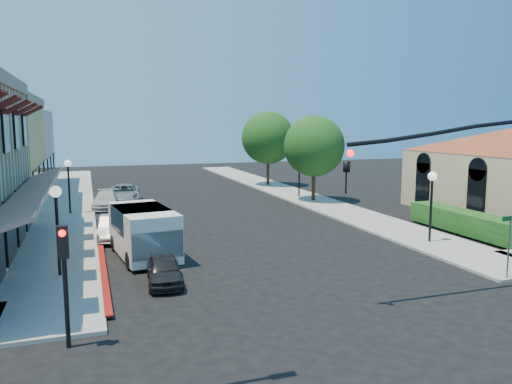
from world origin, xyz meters
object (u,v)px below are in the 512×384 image
object	(u,v)px
lamppost_right_near	(432,189)
parked_car_a	(164,270)
parked_car_c	(106,200)
street_tree_a	(314,146)
lamppost_left_near	(56,208)
lamppost_right_far	(299,164)
white_van	(144,229)
street_tree_b	(268,138)
signal_mast_arm	(493,176)
street_name_sign	(510,237)
secondary_signal	(64,263)
parked_car_b	(113,227)
lamppost_left_far	(68,173)
parked_car_d	(124,194)

from	to	relation	value
lamppost_right_near	parked_car_a	world-z (taller)	lamppost_right_near
lamppost_right_near	parked_car_c	size ratio (longest dim) A/B	0.87
street_tree_a	lamppost_left_near	size ratio (longest dim) A/B	1.82
lamppost_right_near	lamppost_right_far	bearing A→B (deg)	90.00
white_van	street_tree_b	bearing A→B (deg)	57.74
signal_mast_arm	lamppost_right_far	xyz separation A→B (m)	(2.64, 22.50, -1.35)
street_tree_b	street_name_sign	bearing A→B (deg)	-92.50
street_tree_b	secondary_signal	xyz separation A→B (m)	(-16.80, -30.59, -2.23)
street_name_sign	lamppost_right_near	distance (m)	5.98
lamppost_right_far	parked_car_b	bearing A→B (deg)	-145.82
street_name_sign	parked_car_a	world-z (taller)	street_name_sign
lamppost_left_near	street_name_sign	bearing A→B (deg)	-19.93
secondary_signal	street_tree_b	bearing A→B (deg)	61.23
signal_mast_arm	parked_car_b	bearing A→B (deg)	133.92
parked_car_b	parked_car_a	bearing A→B (deg)	-73.17
street_tree_a	lamppost_left_near	bearing A→B (deg)	-141.02
signal_mast_arm	parked_car_c	bearing A→B (deg)	118.42
street_tree_b	lamppost_left_far	bearing A→B (deg)	-149.97
street_tree_a	lamppost_left_far	distance (m)	17.36
street_name_sign	lamppost_right_near	xyz separation A→B (m)	(1.00, 5.80, 1.04)
secondary_signal	street_name_sign	xyz separation A→B (m)	(15.50, 0.79, -0.62)
secondary_signal	parked_car_d	xyz separation A→B (m)	(3.20, 24.59, -1.63)
signal_mast_arm	parked_car_a	size ratio (longest dim) A/B	2.61
lamppost_right_near	lamppost_right_far	world-z (taller)	same
lamppost_left_far	lamppost_right_near	distance (m)	22.02
lamppost_left_far	signal_mast_arm	bearing A→B (deg)	-55.00
street_tree_b	parked_car_b	world-z (taller)	street_tree_b
secondary_signal	street_name_sign	bearing A→B (deg)	2.93
secondary_signal	lamppost_right_far	distance (m)	27.98
street_tree_a	lamppost_left_far	size ratio (longest dim) A/B	1.82
street_tree_b	signal_mast_arm	size ratio (longest dim) A/B	0.88
lamppost_left_near	lamppost_left_far	bearing A→B (deg)	90.00
street_tree_b	secondary_signal	bearing A→B (deg)	-118.77
lamppost_left_far	parked_car_b	distance (m)	8.57
lamppost_right_far	street_name_sign	bearing A→B (deg)	-92.63
signal_mast_arm	lamppost_left_near	xyz separation A→B (m)	(-14.36, 6.50, -1.35)
secondary_signal	parked_car_b	world-z (taller)	secondary_signal
signal_mast_arm	street_tree_b	bearing A→B (deg)	84.49
secondary_signal	parked_car_c	bearing A→B (deg)	85.40
parked_car_c	street_name_sign	bearing A→B (deg)	-50.65
white_van	parked_car_c	distance (m)	13.85
lamppost_right_near	secondary_signal	bearing A→B (deg)	-158.22
signal_mast_arm	white_van	xyz separation A→B (m)	(-10.96, 8.49, -2.82)
street_tree_a	lamppost_right_far	size ratio (longest dim) A/B	1.82
white_van	lamppost_left_far	bearing A→B (deg)	105.80
lamppost_right_near	parked_car_a	xyz separation A→B (m)	(-13.30, -2.00, -2.21)
signal_mast_arm	parked_car_a	bearing A→B (deg)	157.09
street_tree_a	white_van	bearing A→B (deg)	-139.15
lamppost_left_near	lamppost_left_far	distance (m)	14.00
lamppost_right_near	street_name_sign	bearing A→B (deg)	-99.78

